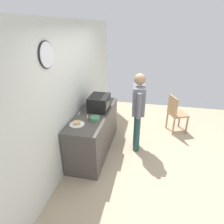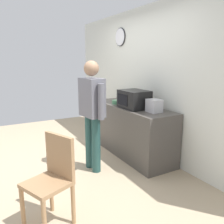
{
  "view_description": "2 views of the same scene",
  "coord_description": "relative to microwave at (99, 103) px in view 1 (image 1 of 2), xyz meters",
  "views": [
    {
      "loc": [
        -3.18,
        0.13,
        2.51
      ],
      "look_at": [
        0.3,
        0.87,
        0.85
      ],
      "focal_mm": 30.5,
      "sensor_mm": 36.0,
      "label": 1
    },
    {
      "loc": [
        3.52,
        -1.05,
        1.68
      ],
      "look_at": [
        0.13,
        0.83,
        0.82
      ],
      "focal_mm": 37.75,
      "sensor_mm": 36.0,
      "label": 2
    }
  ],
  "objects": [
    {
      "name": "toaster",
      "position": [
        0.41,
        0.1,
        -0.05
      ],
      "size": [
        0.22,
        0.18,
        0.2
      ],
      "primitive_type": "cube",
      "color": "silver",
      "rests_on": "kitchen_counter"
    },
    {
      "name": "salad_bowl",
      "position": [
        -0.49,
        -0.05,
        -0.12
      ],
      "size": [
        0.18,
        0.18,
        0.07
      ],
      "primitive_type": "cylinder",
      "color": "#4C8E60",
      "rests_on": "kitchen_counter"
    },
    {
      "name": "microwave",
      "position": [
        0.0,
        0.0,
        0.0
      ],
      "size": [
        0.5,
        0.39,
        0.3
      ],
      "color": "black",
      "rests_on": "kitchen_counter"
    },
    {
      "name": "person_standing",
      "position": [
        0.07,
        -0.8,
        -0.06
      ],
      "size": [
        0.59,
        0.28,
        1.67
      ],
      "color": "#244B48",
      "rests_on": "ground_plane"
    },
    {
      "name": "kitchen_counter",
      "position": [
        -0.17,
        0.08,
        -0.59
      ],
      "size": [
        1.82,
        0.62,
        0.89
      ],
      "primitive_type": "cube",
      "color": "#4C4742",
      "rests_on": "ground_plane"
    },
    {
      "name": "ground_plane",
      "position": [
        -0.31,
        -1.14,
        -1.04
      ],
      "size": [
        6.0,
        6.0,
        0.0
      ],
      "primitive_type": "plane",
      "color": "tan"
    },
    {
      "name": "wooden_chair",
      "position": [
        1.0,
        -1.66,
        -0.51
      ],
      "size": [
        0.53,
        0.53,
        0.94
      ],
      "color": "#A87F56",
      "rests_on": "ground_plane"
    },
    {
      "name": "back_wall",
      "position": [
        -0.31,
        0.46,
        0.27
      ],
      "size": [
        5.4,
        0.13,
        2.6
      ],
      "color": "silver",
      "rests_on": "ground_plane"
    },
    {
      "name": "sandwich_plate",
      "position": [
        -0.73,
        0.21,
        -0.13
      ],
      "size": [
        0.27,
        0.27,
        0.07
      ],
      "color": "white",
      "rests_on": "kitchen_counter"
    },
    {
      "name": "spoon_utensil",
      "position": [
        -0.27,
        0.35,
        -0.15
      ],
      "size": [
        0.17,
        0.06,
        0.01
      ],
      "primitive_type": "cube",
      "rotation": [
        0.0,
        0.0,
        0.22
      ],
      "color": "silver",
      "rests_on": "kitchen_counter"
    },
    {
      "name": "fork_utensil",
      "position": [
        -0.38,
        0.13,
        -0.15
      ],
      "size": [
        0.17,
        0.07,
        0.01
      ],
      "primitive_type": "cube",
      "rotation": [
        0.0,
        0.0,
        0.33
      ],
      "color": "silver",
      "rests_on": "kitchen_counter"
    }
  ]
}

